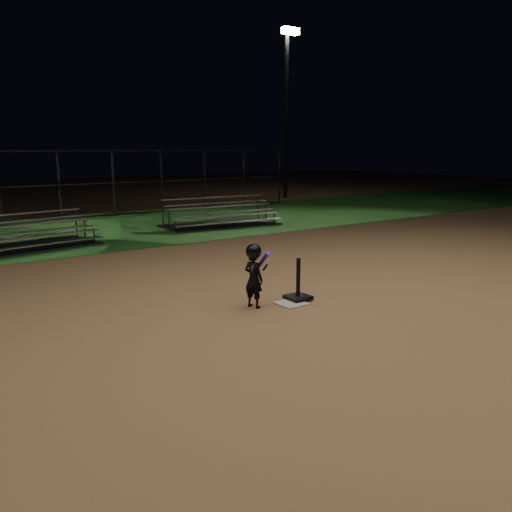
{
  "coord_description": "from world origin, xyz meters",
  "views": [
    {
      "loc": [
        -5.42,
        -6.5,
        2.54
      ],
      "look_at": [
        0.0,
        1.0,
        0.65
      ],
      "focal_mm": 37.1,
      "sensor_mm": 36.0,
      "label": 1
    }
  ],
  "objects_px": {
    "batting_tee": "(298,292)",
    "child_batter": "(254,274)",
    "bleacher_right": "(221,220)",
    "bleacher_left": "(23,242)",
    "light_pole_right": "(287,99)",
    "home_plate": "(291,303)"
  },
  "relations": [
    {
      "from": "batting_tee",
      "to": "light_pole_right",
      "type": "height_order",
      "value": "light_pole_right"
    },
    {
      "from": "batting_tee",
      "to": "child_batter",
      "type": "xyz_separation_m",
      "value": [
        -0.84,
        0.12,
        0.41
      ]
    },
    {
      "from": "home_plate",
      "to": "batting_tee",
      "type": "height_order",
      "value": "batting_tee"
    },
    {
      "from": "child_batter",
      "to": "light_pole_right",
      "type": "xyz_separation_m",
      "value": [
        12.61,
        14.72,
        4.39
      ]
    },
    {
      "from": "bleacher_left",
      "to": "light_pole_right",
      "type": "xyz_separation_m",
      "value": [
        14.46,
        7.17,
        4.76
      ]
    },
    {
      "from": "batting_tee",
      "to": "bleacher_right",
      "type": "relative_size",
      "value": 0.18
    },
    {
      "from": "batting_tee",
      "to": "bleacher_left",
      "type": "relative_size",
      "value": 0.18
    },
    {
      "from": "batting_tee",
      "to": "bleacher_left",
      "type": "xyz_separation_m",
      "value": [
        -2.69,
        7.66,
        0.03
      ]
    },
    {
      "from": "light_pole_right",
      "to": "batting_tee",
      "type": "bearing_deg",
      "value": -128.41
    },
    {
      "from": "bleacher_right",
      "to": "batting_tee",
      "type": "bearing_deg",
      "value": -108.92
    },
    {
      "from": "home_plate",
      "to": "batting_tee",
      "type": "relative_size",
      "value": 0.64
    },
    {
      "from": "batting_tee",
      "to": "light_pole_right",
      "type": "distance_m",
      "value": 19.54
    },
    {
      "from": "bleacher_left",
      "to": "bleacher_right",
      "type": "height_order",
      "value": "bleacher_right"
    },
    {
      "from": "batting_tee",
      "to": "bleacher_left",
      "type": "distance_m",
      "value": 8.12
    },
    {
      "from": "batting_tee",
      "to": "child_batter",
      "type": "height_order",
      "value": "child_batter"
    },
    {
      "from": "batting_tee",
      "to": "bleacher_right",
      "type": "bearing_deg",
      "value": 66.25
    },
    {
      "from": "bleacher_left",
      "to": "bleacher_right",
      "type": "relative_size",
      "value": 0.98
    },
    {
      "from": "home_plate",
      "to": "batting_tee",
      "type": "bearing_deg",
      "value": 23.99
    },
    {
      "from": "child_batter",
      "to": "bleacher_right",
      "type": "bearing_deg",
      "value": -46.07
    },
    {
      "from": "home_plate",
      "to": "bleacher_right",
      "type": "bearing_deg",
      "value": 65.19
    },
    {
      "from": "bleacher_right",
      "to": "home_plate",
      "type": "bearing_deg",
      "value": -109.98
    },
    {
      "from": "batting_tee",
      "to": "light_pole_right",
      "type": "relative_size",
      "value": 0.09
    }
  ]
}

